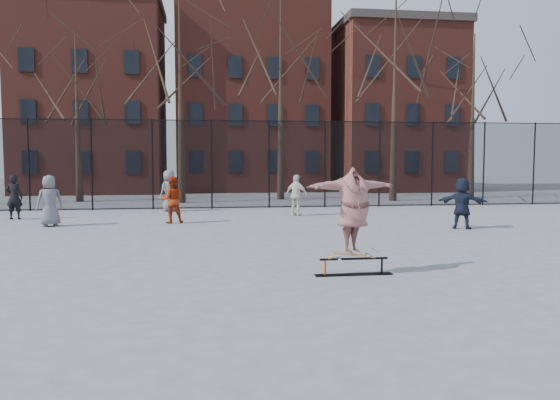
{
  "coord_description": "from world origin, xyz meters",
  "views": [
    {
      "loc": [
        -1.68,
        -11.69,
        2.34
      ],
      "look_at": [
        0.13,
        1.5,
        1.28
      ],
      "focal_mm": 35.0,
      "sensor_mm": 36.0,
      "label": 1
    }
  ],
  "objects": [
    {
      "name": "bystander_black",
      "position": [
        -8.77,
        9.78,
        0.84
      ],
      "size": [
        0.65,
        0.46,
        1.68
      ],
      "primitive_type": "imported",
      "rotation": [
        0.0,
        0.0,
        3.04
      ],
      "color": "black",
      "rests_on": "ground"
    },
    {
      "name": "skateboard",
      "position": [
        1.21,
        -1.3,
        0.4
      ],
      "size": [
        0.91,
        0.22,
        0.11
      ],
      "primitive_type": null,
      "color": "#A27C41",
      "rests_on": "skate_rail"
    },
    {
      "name": "rowhouses",
      "position": [
        0.72,
        26.0,
        6.06
      ],
      "size": [
        29.0,
        7.0,
        13.0
      ],
      "color": "maroon",
      "rests_on": "ground"
    },
    {
      "name": "ground",
      "position": [
        0.0,
        0.0,
        0.0
      ],
      "size": [
        100.0,
        100.0,
        0.0
      ],
      "primitive_type": "plane",
      "color": "slate"
    },
    {
      "name": "skater",
      "position": [
        1.21,
        -1.3,
        1.29
      ],
      "size": [
        2.13,
        1.24,
        1.68
      ],
      "primitive_type": "imported",
      "rotation": [
        0.0,
        0.0,
        0.35
      ],
      "color": "#663482",
      "rests_on": "skateboard"
    },
    {
      "name": "bystander_extra",
      "position": [
        -6.88,
        7.45,
        0.87
      ],
      "size": [
        1.0,
        0.85,
        1.73
      ],
      "primitive_type": "imported",
      "rotation": [
        0.0,
        0.0,
        3.57
      ],
      "color": "slate",
      "rests_on": "ground"
    },
    {
      "name": "fence",
      "position": [
        -0.01,
        13.0,
        2.05
      ],
      "size": [
        34.03,
        0.07,
        4.0
      ],
      "color": "black",
      "rests_on": "ground"
    },
    {
      "name": "bystander_navy",
      "position": [
        6.59,
        5.0,
        0.83
      ],
      "size": [
        1.57,
        1.23,
        1.67
      ],
      "primitive_type": "imported",
      "rotation": [
        0.0,
        0.0,
        2.59
      ],
      "color": "#1A2134",
      "rests_on": "ground"
    },
    {
      "name": "bystander_white",
      "position": [
        1.9,
        9.59,
        0.82
      ],
      "size": [
        1.01,
        0.88,
        1.64
      ],
      "primitive_type": "imported",
      "rotation": [
        0.0,
        0.0,
        2.52
      ],
      "color": "white",
      "rests_on": "ground"
    },
    {
      "name": "skate_rail",
      "position": [
        1.22,
        -1.3,
        0.13
      ],
      "size": [
        1.56,
        0.24,
        0.34
      ],
      "color": "black",
      "rests_on": "ground"
    },
    {
      "name": "bystander_red",
      "position": [
        -2.86,
        7.8,
        0.82
      ],
      "size": [
        0.87,
        0.71,
        1.65
      ],
      "primitive_type": "imported",
      "rotation": [
        0.0,
        0.0,
        3.25
      ],
      "color": "#99290D",
      "rests_on": "ground"
    },
    {
      "name": "tree_row",
      "position": [
        -0.25,
        17.15,
        7.36
      ],
      "size": [
        33.66,
        7.46,
        10.67
      ],
      "color": "black",
      "rests_on": "ground"
    },
    {
      "name": "bystander_grey",
      "position": [
        -3.22,
        12.0,
        0.89
      ],
      "size": [
        1.04,
        0.99,
        1.79
      ],
      "primitive_type": "imported",
      "rotation": [
        0.0,
        0.0,
        3.82
      ],
      "color": "slate",
      "rests_on": "ground"
    }
  ]
}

